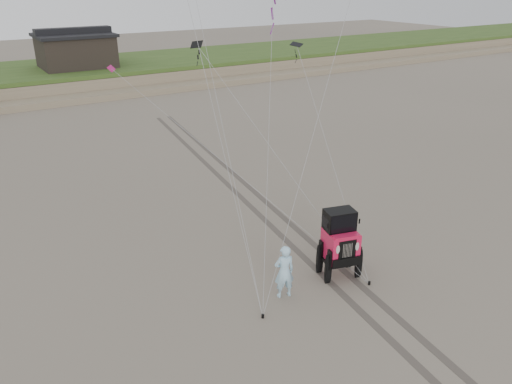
{
  "coord_description": "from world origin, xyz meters",
  "views": [
    {
      "loc": [
        -8.73,
        -9.63,
        9.04
      ],
      "look_at": [
        -0.75,
        3.0,
        2.6
      ],
      "focal_mm": 35.0,
      "sensor_mm": 36.0,
      "label": 1
    }
  ],
  "objects": [
    {
      "name": "dune_ridge",
      "position": [
        0.0,
        37.5,
        0.82
      ],
      "size": [
        160.0,
        14.25,
        1.73
      ],
      "color": "#7A6B54",
      "rests_on": "ground"
    },
    {
      "name": "cabin",
      "position": [
        2.0,
        37.0,
        3.24
      ],
      "size": [
        6.4,
        5.4,
        3.35
      ],
      "color": "black",
      "rests_on": "dune_ridge"
    },
    {
      "name": "stake_aux",
      "position": [
        1.53,
        -0.18,
        0.06
      ],
      "size": [
        0.08,
        0.08,
        0.12
      ],
      "primitive_type": "cylinder",
      "color": "black",
      "rests_on": "ground"
    },
    {
      "name": "ground",
      "position": [
        0.0,
        0.0,
        0.0
      ],
      "size": [
        160.0,
        160.0,
        0.0
      ],
      "primitive_type": "plane",
      "color": "#6B6054",
      "rests_on": "ground"
    },
    {
      "name": "stake_main",
      "position": [
        -2.27,
        0.23,
        0.06
      ],
      "size": [
        0.08,
        0.08,
        0.12
      ],
      "primitive_type": "cylinder",
      "color": "black",
      "rests_on": "ground"
    },
    {
      "name": "tire_tracks",
      "position": [
        2.0,
        8.0,
        0.0
      ],
      "size": [
        5.22,
        29.74,
        0.01
      ],
      "color": "#4C443D",
      "rests_on": "ground"
    },
    {
      "name": "jeep",
      "position": [
        1.06,
        0.79,
        0.92
      ],
      "size": [
        3.3,
        5.29,
        1.83
      ],
      "primitive_type": null,
      "rotation": [
        0.0,
        0.0,
        -0.26
      ],
      "color": "#E11947",
      "rests_on": "ground"
    },
    {
      "name": "man",
      "position": [
        -1.13,
        0.79,
        0.87
      ],
      "size": [
        0.72,
        0.57,
        1.75
      ],
      "primitive_type": "imported",
      "rotation": [
        0.0,
        0.0,
        2.88
      ],
      "color": "#95C3E7",
      "rests_on": "ground"
    }
  ]
}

